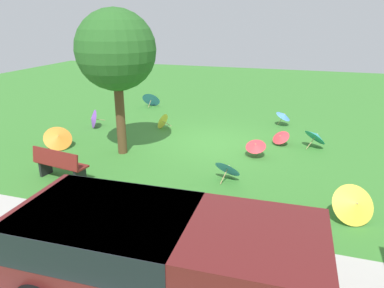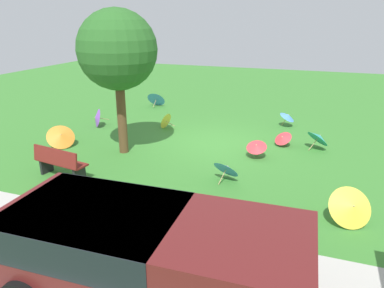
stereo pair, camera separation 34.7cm
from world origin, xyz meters
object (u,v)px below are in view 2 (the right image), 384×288
at_px(parasol_blue_0, 288,116).
at_px(parasol_yellow_1, 165,120).
at_px(park_bench, 59,162).
at_px(shade_tree, 117,51).
at_px(parasol_yellow_0, 352,207).
at_px(parasol_purple_0, 96,118).
at_px(parasol_red_1, 256,146).
at_px(parasol_orange_1, 61,136).
at_px(parasol_blue_3, 157,98).
at_px(parasol_teal_0, 319,137).
at_px(van_dark, 142,252).
at_px(parasol_blue_1, 227,168).
at_px(parasol_red_0, 283,138).

xyz_separation_m(parasol_blue_0, parasol_yellow_1, (4.62, 1.89, -0.12)).
height_order(park_bench, shade_tree, shade_tree).
distance_m(shade_tree, parasol_yellow_0, 7.76).
distance_m(parasol_purple_0, parasol_red_1, 6.84).
height_order(parasol_orange_1, parasol_blue_3, parasol_orange_1).
relative_size(parasol_teal_0, parasol_yellow_1, 1.50).
bearing_deg(parasol_blue_0, parasol_teal_0, 117.83).
distance_m(park_bench, parasol_yellow_0, 7.48).
xyz_separation_m(park_bench, parasol_yellow_0, (-7.48, -0.10, -0.02)).
bearing_deg(van_dark, parasol_yellow_0, -132.60).
bearing_deg(parasol_orange_1, parasol_red_1, -168.80).
height_order(parasol_purple_0, parasol_blue_1, parasol_purple_0).
distance_m(parasol_orange_1, parasol_red_1, 6.60).
bearing_deg(parasol_purple_0, parasol_blue_1, 153.13).
relative_size(parasol_blue_0, parasol_blue_3, 0.79).
bearing_deg(parasol_blue_3, parasol_blue_0, 167.64).
bearing_deg(shade_tree, parasol_teal_0, -158.07).
height_order(parasol_blue_1, parasol_red_1, parasol_blue_1).
relative_size(parasol_teal_0, parasol_purple_0, 1.38).
bearing_deg(parasol_blue_1, van_dark, 88.68).
distance_m(parasol_blue_0, parasol_yellow_0, 7.39).
height_order(shade_tree, parasol_red_0, shade_tree).
distance_m(parasol_red_0, parasol_yellow_1, 4.73).
xyz_separation_m(parasol_yellow_1, parasol_blue_3, (1.90, -3.32, 0.08)).
bearing_deg(parasol_red_0, van_dark, 81.36).
xyz_separation_m(park_bench, parasol_blue_1, (-4.40, -1.39, -0.10)).
xyz_separation_m(parasol_blue_1, parasol_blue_3, (5.48, -7.24, 0.04)).
relative_size(parasol_teal_0, parasol_blue_0, 1.45).
bearing_deg(shade_tree, parasol_red_0, -154.18).
height_order(shade_tree, parasol_blue_1, shade_tree).
xyz_separation_m(park_bench, parasol_blue_3, (1.08, -8.63, -0.06)).
xyz_separation_m(van_dark, parasol_blue_0, (-1.16, -10.57, -0.47)).
xyz_separation_m(parasol_teal_0, parasol_orange_1, (8.31, 2.77, -0.02)).
relative_size(parasol_orange_1, parasol_blue_3, 1.35).
bearing_deg(parasol_purple_0, parasol_blue_3, -100.97).
xyz_separation_m(park_bench, parasol_red_0, (-5.53, -4.76, -0.17)).
xyz_separation_m(parasol_blue_0, parasol_red_0, (-0.08, 2.44, -0.15)).
bearing_deg(parasol_purple_0, park_bench, 112.20).
distance_m(parasol_red_0, parasol_blue_3, 7.66).
bearing_deg(shade_tree, parasol_red_1, -167.33).
bearing_deg(parasol_blue_3, parasol_yellow_0, 135.05).
distance_m(park_bench, parasol_blue_1, 4.62).
bearing_deg(parasol_blue_1, park_bench, 17.57).
relative_size(parasol_orange_1, parasol_yellow_0, 1.08).
xyz_separation_m(parasol_purple_0, parasol_red_0, (-7.39, -0.19, -0.08)).
bearing_deg(parasol_orange_1, parasol_red_0, -159.28).
xyz_separation_m(parasol_purple_0, parasol_yellow_0, (-9.34, 4.47, 0.07)).
bearing_deg(shade_tree, parasol_purple_0, -41.10).
xyz_separation_m(park_bench, parasol_red_1, (-4.86, -3.34, -0.07)).
height_order(parasol_blue_1, parasol_orange_1, parasol_orange_1).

